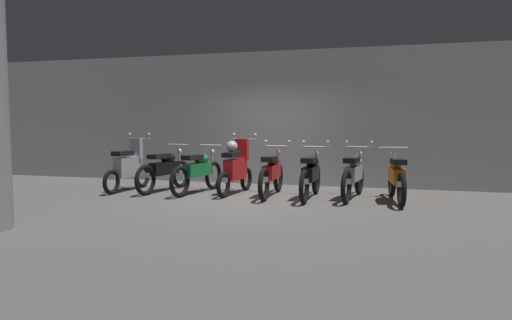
{
  "coord_description": "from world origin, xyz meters",
  "views": [
    {
      "loc": [
        2.62,
        -8.77,
        1.5
      ],
      "look_at": [
        0.08,
        0.33,
        0.75
      ],
      "focal_mm": 32.11,
      "sensor_mm": 36.0,
      "label": 1
    }
  ],
  "objects_px": {
    "motorbike_slot_7": "(396,176)",
    "motorbike_slot_1": "(165,169)",
    "motorbike_slot_3": "(236,167)",
    "motorbike_slot_5": "(311,174)",
    "motorbike_slot_0": "(129,167)",
    "motorbike_slot_4": "(272,173)",
    "motorbike_slot_2": "(198,171)",
    "motorbike_slot_6": "(354,174)"
  },
  "relations": [
    {
      "from": "motorbike_slot_3",
      "to": "motorbike_slot_4",
      "type": "height_order",
      "value": "motorbike_slot_3"
    },
    {
      "from": "motorbike_slot_2",
      "to": "motorbike_slot_6",
      "type": "bearing_deg",
      "value": 2.05
    },
    {
      "from": "motorbike_slot_2",
      "to": "motorbike_slot_3",
      "type": "relative_size",
      "value": 1.15
    },
    {
      "from": "motorbike_slot_1",
      "to": "motorbike_slot_6",
      "type": "height_order",
      "value": "motorbike_slot_6"
    },
    {
      "from": "motorbike_slot_5",
      "to": "motorbike_slot_1",
      "type": "bearing_deg",
      "value": 177.57
    },
    {
      "from": "motorbike_slot_0",
      "to": "motorbike_slot_5",
      "type": "bearing_deg",
      "value": -0.13
    },
    {
      "from": "motorbike_slot_6",
      "to": "motorbike_slot_7",
      "type": "bearing_deg",
      "value": -8.93
    },
    {
      "from": "motorbike_slot_4",
      "to": "motorbike_slot_5",
      "type": "height_order",
      "value": "same"
    },
    {
      "from": "motorbike_slot_6",
      "to": "motorbike_slot_1",
      "type": "bearing_deg",
      "value": -179.11
    },
    {
      "from": "motorbike_slot_3",
      "to": "motorbike_slot_4",
      "type": "relative_size",
      "value": 0.86
    },
    {
      "from": "motorbike_slot_3",
      "to": "motorbike_slot_0",
      "type": "bearing_deg",
      "value": -175.58
    },
    {
      "from": "motorbike_slot_3",
      "to": "motorbike_slot_4",
      "type": "distance_m",
      "value": 0.83
    },
    {
      "from": "motorbike_slot_1",
      "to": "motorbike_slot_3",
      "type": "height_order",
      "value": "motorbike_slot_3"
    },
    {
      "from": "motorbike_slot_4",
      "to": "motorbike_slot_6",
      "type": "distance_m",
      "value": 1.65
    },
    {
      "from": "motorbike_slot_1",
      "to": "motorbike_slot_3",
      "type": "distance_m",
      "value": 1.65
    },
    {
      "from": "motorbike_slot_7",
      "to": "motorbike_slot_5",
      "type": "bearing_deg",
      "value": -177.38
    },
    {
      "from": "motorbike_slot_3",
      "to": "motorbike_slot_5",
      "type": "xyz_separation_m",
      "value": [
        1.64,
        -0.2,
        -0.08
      ]
    },
    {
      "from": "motorbike_slot_1",
      "to": "motorbike_slot_4",
      "type": "bearing_deg",
      "value": -1.24
    },
    {
      "from": "motorbike_slot_3",
      "to": "motorbike_slot_6",
      "type": "height_order",
      "value": "motorbike_slot_3"
    },
    {
      "from": "motorbike_slot_0",
      "to": "motorbike_slot_2",
      "type": "xyz_separation_m",
      "value": [
        1.65,
        0.08,
        -0.04
      ]
    },
    {
      "from": "motorbike_slot_7",
      "to": "motorbike_slot_3",
      "type": "bearing_deg",
      "value": 177.82
    },
    {
      "from": "motorbike_slot_2",
      "to": "motorbike_slot_4",
      "type": "xyz_separation_m",
      "value": [
        1.64,
        0.0,
        0.0
      ]
    },
    {
      "from": "motorbike_slot_2",
      "to": "motorbike_slot_7",
      "type": "bearing_deg",
      "value": -0.15
    },
    {
      "from": "motorbike_slot_5",
      "to": "motorbike_slot_7",
      "type": "distance_m",
      "value": 1.64
    },
    {
      "from": "motorbike_slot_3",
      "to": "motorbike_slot_7",
      "type": "xyz_separation_m",
      "value": [
        3.29,
        -0.13,
        -0.08
      ]
    },
    {
      "from": "motorbike_slot_2",
      "to": "motorbike_slot_7",
      "type": "relative_size",
      "value": 0.99
    },
    {
      "from": "motorbike_slot_1",
      "to": "motorbike_slot_0",
      "type": "bearing_deg",
      "value": -171.03
    },
    {
      "from": "motorbike_slot_3",
      "to": "motorbike_slot_5",
      "type": "relative_size",
      "value": 0.86
    },
    {
      "from": "motorbike_slot_3",
      "to": "motorbike_slot_5",
      "type": "distance_m",
      "value": 1.66
    },
    {
      "from": "motorbike_slot_5",
      "to": "motorbike_slot_4",
      "type": "bearing_deg",
      "value": 174.01
    },
    {
      "from": "motorbike_slot_5",
      "to": "motorbike_slot_6",
      "type": "bearing_deg",
      "value": 13.84
    },
    {
      "from": "motorbike_slot_0",
      "to": "motorbike_slot_6",
      "type": "xyz_separation_m",
      "value": [
        4.94,
        0.19,
        -0.04
      ]
    },
    {
      "from": "motorbike_slot_1",
      "to": "motorbike_slot_4",
      "type": "distance_m",
      "value": 2.47
    },
    {
      "from": "motorbike_slot_6",
      "to": "motorbike_slot_7",
      "type": "height_order",
      "value": "motorbike_slot_6"
    },
    {
      "from": "motorbike_slot_7",
      "to": "motorbike_slot_1",
      "type": "bearing_deg",
      "value": 179.25
    },
    {
      "from": "motorbike_slot_0",
      "to": "motorbike_slot_1",
      "type": "relative_size",
      "value": 0.87
    },
    {
      "from": "motorbike_slot_3",
      "to": "motorbike_slot_6",
      "type": "relative_size",
      "value": 0.86
    },
    {
      "from": "motorbike_slot_7",
      "to": "motorbike_slot_6",
      "type": "bearing_deg",
      "value": 171.07
    },
    {
      "from": "motorbike_slot_0",
      "to": "motorbike_slot_7",
      "type": "relative_size",
      "value": 0.86
    },
    {
      "from": "motorbike_slot_0",
      "to": "motorbike_slot_6",
      "type": "bearing_deg",
      "value": 2.25
    },
    {
      "from": "motorbike_slot_5",
      "to": "motorbike_slot_3",
      "type": "bearing_deg",
      "value": 173.05
    },
    {
      "from": "motorbike_slot_3",
      "to": "motorbike_slot_5",
      "type": "bearing_deg",
      "value": -6.95
    }
  ]
}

